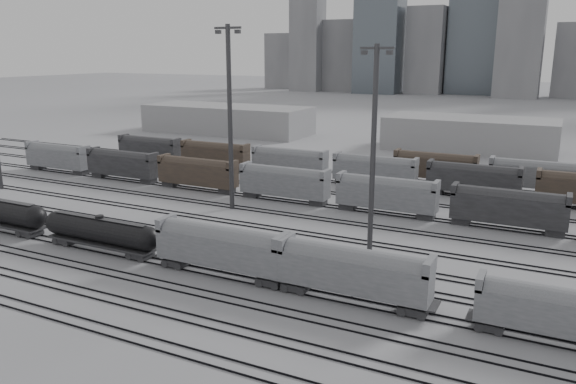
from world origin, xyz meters
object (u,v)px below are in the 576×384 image
at_px(hopper_car_b, 353,270).
at_px(light_mast_c, 373,145).
at_px(tank_car_b, 101,231).
at_px(hopper_car_a, 221,246).
at_px(hopper_car_c, 561,311).

distance_m(hopper_car_b, light_mast_c, 17.77).
xyz_separation_m(hopper_car_b, light_mast_c, (-3.12, 14.61, 9.63)).
height_order(tank_car_b, light_mast_c, light_mast_c).
xyz_separation_m(tank_car_b, hopper_car_a, (17.31, 0.00, 0.89)).
distance_m(tank_car_b, hopper_car_b, 32.29).
bearing_deg(hopper_car_b, light_mast_c, 102.05).
relative_size(tank_car_b, light_mast_c, 0.71).
bearing_deg(hopper_car_b, tank_car_b, 180.00).
bearing_deg(hopper_car_b, hopper_car_a, 180.00).
xyz_separation_m(hopper_car_c, light_mast_c, (-21.17, 14.61, 9.98)).
relative_size(hopper_car_a, light_mast_c, 0.62).
xyz_separation_m(hopper_car_a, hopper_car_b, (14.97, 0.00, -0.03)).
bearing_deg(hopper_car_a, hopper_car_b, 0.00).
distance_m(tank_car_b, hopper_car_a, 17.33).
height_order(tank_car_b, hopper_car_a, hopper_car_a).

